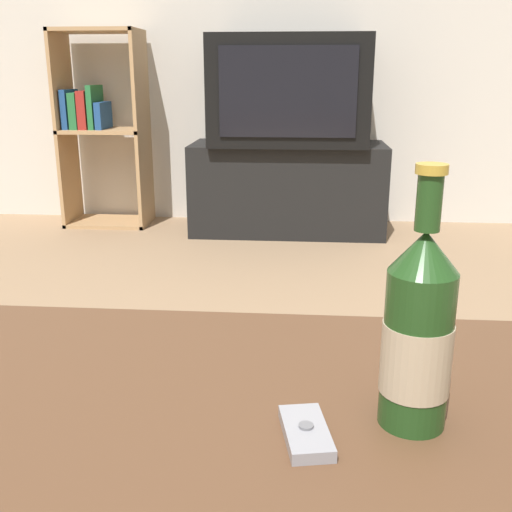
{
  "coord_description": "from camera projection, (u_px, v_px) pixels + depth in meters",
  "views": [
    {
      "loc": [
        0.17,
        -0.56,
        0.85
      ],
      "look_at": [
        0.1,
        0.34,
        0.57
      ],
      "focal_mm": 42.0,
      "sensor_mm": 36.0,
      "label": 1
    }
  ],
  "objects": [
    {
      "name": "beer_bottle",
      "position": [
        418.0,
        334.0,
        0.64
      ],
      "size": [
        0.08,
        0.08,
        0.29
      ],
      "color": "#1E4219",
      "rests_on": "coffee_table"
    },
    {
      "name": "cell_phone",
      "position": [
        306.0,
        433.0,
        0.64
      ],
      "size": [
        0.06,
        0.1,
        0.02
      ],
      "rotation": [
        0.0,
        0.0,
        0.19
      ],
      "color": "gray",
      "rests_on": "coffee_table"
    },
    {
      "name": "coffee_table",
      "position": [
        146.0,
        480.0,
        0.68
      ],
      "size": [
        1.33,
        0.7,
        0.47
      ],
      "color": "brown",
      "rests_on": "ground_plane"
    },
    {
      "name": "tv_stand",
      "position": [
        288.0,
        188.0,
        3.31
      ],
      "size": [
        1.05,
        0.46,
        0.49
      ],
      "color": "black",
      "rests_on": "ground_plane"
    },
    {
      "name": "television",
      "position": [
        289.0,
        91.0,
        3.16
      ],
      "size": [
        0.82,
        0.56,
        0.55
      ],
      "color": "black",
      "rests_on": "tv_stand"
    },
    {
      "name": "bookshelf",
      "position": [
        99.0,
        125.0,
        3.38
      ],
      "size": [
        0.47,
        0.3,
        1.08
      ],
      "color": "tan",
      "rests_on": "ground_plane"
    }
  ]
}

